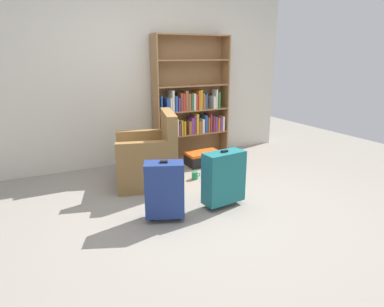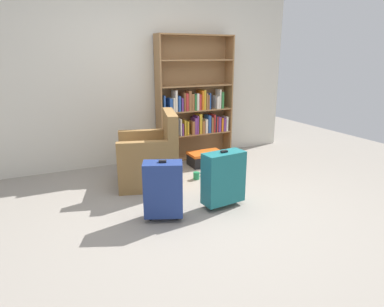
# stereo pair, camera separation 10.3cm
# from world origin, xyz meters

# --- Properties ---
(ground_plane) EXTENTS (8.36, 8.36, 0.00)m
(ground_plane) POSITION_xyz_m (0.00, 0.00, 0.00)
(ground_plane) COLOR gray
(back_wall) EXTENTS (4.78, 0.10, 2.60)m
(back_wall) POSITION_xyz_m (0.00, 2.09, 1.30)
(back_wall) COLOR beige
(back_wall) RESTS_ON ground
(bookshelf) EXTENTS (1.18, 0.26, 1.84)m
(bookshelf) POSITION_xyz_m (0.71, 1.92, 0.83)
(bookshelf) COLOR olive
(bookshelf) RESTS_ON ground
(armchair) EXTENTS (0.86, 0.86, 0.90)m
(armchair) POSITION_xyz_m (-0.27, 1.11, 0.32)
(armchair) COLOR olive
(armchair) RESTS_ON ground
(mug) EXTENTS (0.12, 0.08, 0.10)m
(mug) POSITION_xyz_m (0.30, 0.99, 0.05)
(mug) COLOR #1E7F4C
(mug) RESTS_ON ground
(storage_box) EXTENTS (0.50, 0.30, 0.19)m
(storage_box) POSITION_xyz_m (0.69, 1.47, 0.10)
(storage_box) COLOR black
(storage_box) RESTS_ON ground
(suitcase_navy_blue) EXTENTS (0.42, 0.33, 0.61)m
(suitcase_navy_blue) POSITION_xyz_m (-0.47, 0.13, 0.32)
(suitcase_navy_blue) COLOR navy
(suitcase_navy_blue) RESTS_ON ground
(suitcase_teal) EXTENTS (0.47, 0.24, 0.62)m
(suitcase_teal) POSITION_xyz_m (0.21, 0.15, 0.32)
(suitcase_teal) COLOR #19666B
(suitcase_teal) RESTS_ON ground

